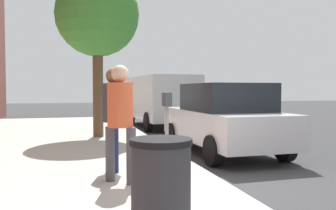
% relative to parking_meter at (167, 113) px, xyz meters
% --- Properties ---
extents(ground_plane, '(80.00, 80.00, 0.00)m').
position_rel_parking_meter_xyz_m(ground_plane, '(-0.98, -0.62, -1.17)').
color(ground_plane, '#38383A').
rests_on(ground_plane, ground).
extents(sidewalk_slab, '(28.00, 6.00, 0.15)m').
position_rel_parking_meter_xyz_m(sidewalk_slab, '(-0.98, 2.38, -1.09)').
color(sidewalk_slab, '#B7B2A8').
rests_on(sidewalk_slab, ground_plane).
extents(parking_meter, '(0.36, 0.12, 1.41)m').
position_rel_parking_meter_xyz_m(parking_meter, '(0.00, 0.00, 0.00)').
color(parking_meter, gray).
rests_on(parking_meter, sidewalk_slab).
extents(pedestrian_at_meter, '(0.55, 0.40, 1.86)m').
position_rel_parking_meter_xyz_m(pedestrian_at_meter, '(-0.03, 1.01, 0.09)').
color(pedestrian_at_meter, '#191E4C').
rests_on(pedestrian_at_meter, sidewalk_slab).
extents(pedestrian_bystander, '(0.43, 0.44, 1.85)m').
position_rel_parking_meter_xyz_m(pedestrian_bystander, '(-0.96, 1.01, 0.09)').
color(pedestrian_bystander, '#47474C').
rests_on(pedestrian_bystander, sidewalk_slab).
extents(parked_sedan_near, '(4.44, 2.04, 1.77)m').
position_rel_parking_meter_xyz_m(parked_sedan_near, '(1.84, -1.97, -0.27)').
color(parked_sedan_near, silver).
rests_on(parked_sedan_near, ground_plane).
extents(parked_van_far, '(5.26, 2.25, 2.18)m').
position_rel_parking_meter_xyz_m(parked_van_far, '(8.56, -1.97, 0.09)').
color(parked_van_far, silver).
rests_on(parked_van_far, ground_plane).
extents(street_tree, '(2.58, 2.58, 5.08)m').
position_rel_parking_meter_xyz_m(street_tree, '(4.84, 0.94, 2.73)').
color(street_tree, brown).
rests_on(street_tree, sidewalk_slab).
extents(trash_bin, '(0.59, 0.59, 1.01)m').
position_rel_parking_meter_xyz_m(trash_bin, '(-3.34, 0.94, -0.51)').
color(trash_bin, '#2D2D33').
rests_on(trash_bin, sidewalk_slab).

